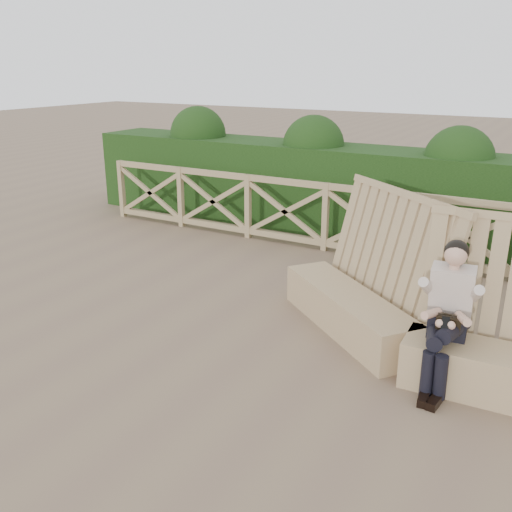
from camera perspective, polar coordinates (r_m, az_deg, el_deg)
The scene contains 5 objects.
ground at distance 6.10m, azimuth -0.33°, elevation -9.39°, with size 60.00×60.00×0.00m, color brown.
bench at distance 6.02m, azimuth 17.17°, elevation -6.47°, with size 3.91×1.93×1.58m.
woman at distance 5.50m, azimuth 18.65°, elevation -5.12°, with size 0.41×0.84×1.38m.
guardrail at distance 8.89m, azimuth 11.15°, elevation 3.26°, with size 10.10×0.09×1.10m.
hedge at distance 9.95m, azimuth 13.53°, elevation 5.92°, with size 12.00×1.20×1.50m, color black.
Camera 1 is at (2.72, -4.64, 2.88)m, focal length 40.00 mm.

